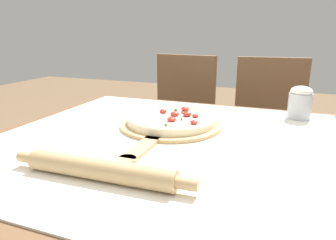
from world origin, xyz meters
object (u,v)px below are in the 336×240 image
at_px(pizza, 171,119).
at_px(chair_left, 179,119).
at_px(pizza_peel, 169,126).
at_px(rolling_pin, 100,169).
at_px(flour_cup, 300,102).
at_px(chair_right, 268,128).

height_order(pizza, chair_left, chair_left).
height_order(pizza_peel, pizza, pizza).
bearing_deg(pizza, rolling_pin, -91.56).
bearing_deg(flour_cup, pizza_peel, -145.82).
height_order(chair_left, chair_right, same).
xyz_separation_m(rolling_pin, chair_left, (-0.21, 1.16, -0.23)).
xyz_separation_m(pizza, rolling_pin, (-0.01, -0.42, -0.00)).
relative_size(pizza, flour_cup, 2.46).
bearing_deg(pizza_peel, chair_left, 106.15).
xyz_separation_m(pizza_peel, chair_left, (-0.22, 0.76, -0.21)).
bearing_deg(chair_left, rolling_pin, -73.28).
bearing_deg(pizza, flour_cup, 32.24).
bearing_deg(rolling_pin, flour_cup, 58.08).
distance_m(rolling_pin, flour_cup, 0.80).
bearing_deg(flour_cup, chair_right, 103.48).
distance_m(pizza, chair_left, 0.81).
bearing_deg(rolling_pin, chair_left, 100.25).
xyz_separation_m(chair_left, flour_cup, (0.63, -0.48, 0.26)).
height_order(pizza_peel, flour_cup, flour_cup).
xyz_separation_m(pizza, flour_cup, (0.41, 0.26, 0.04)).
height_order(pizza, chair_right, chair_right).
distance_m(pizza, chair_right, 0.83).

